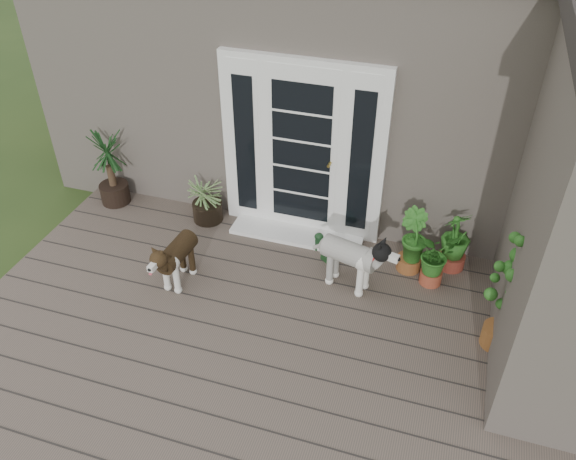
% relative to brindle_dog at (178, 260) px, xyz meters
% --- Properties ---
extents(deck, '(6.20, 4.60, 0.12)m').
position_rel_brindle_dog_xyz_m(deck, '(1.18, -0.83, -0.36)').
color(deck, '#6B5B4C').
rests_on(deck, ground).
extents(house_main, '(7.40, 4.00, 3.10)m').
position_rel_brindle_dog_xyz_m(house_main, '(1.18, 3.42, 1.13)').
color(house_main, '#665E54').
rests_on(house_main, ground).
extents(door_unit, '(1.90, 0.14, 2.15)m').
position_rel_brindle_dog_xyz_m(door_unit, '(0.98, 1.37, 0.77)').
color(door_unit, white).
rests_on(door_unit, deck).
extents(door_step, '(1.60, 0.40, 0.05)m').
position_rel_brindle_dog_xyz_m(door_step, '(0.98, 1.17, -0.28)').
color(door_step, white).
rests_on(door_step, deck).
extents(brindle_dog, '(0.36, 0.74, 0.60)m').
position_rel_brindle_dog_xyz_m(brindle_dog, '(0.00, 0.00, 0.00)').
color(brindle_dog, '#342412').
rests_on(brindle_dog, deck).
extents(white_dog, '(0.85, 0.53, 0.66)m').
position_rel_brindle_dog_xyz_m(white_dog, '(1.76, 0.49, 0.03)').
color(white_dog, silver).
rests_on(white_dog, deck).
extents(spider_plant, '(0.67, 0.67, 0.66)m').
position_rel_brindle_dog_xyz_m(spider_plant, '(-0.18, 1.17, 0.03)').
color(spider_plant, '#7D9259').
rests_on(spider_plant, deck).
extents(yucca, '(0.85, 0.85, 1.02)m').
position_rel_brindle_dog_xyz_m(yucca, '(-1.50, 1.17, 0.21)').
color(yucca, black).
rests_on(yucca, deck).
extents(herb_a, '(0.60, 0.60, 0.55)m').
position_rel_brindle_dog_xyz_m(herb_a, '(2.62, 0.82, -0.03)').
color(herb_a, '#1D5016').
rests_on(herb_a, deck).
extents(herb_b, '(0.53, 0.53, 0.56)m').
position_rel_brindle_dog_xyz_m(herb_b, '(2.36, 0.98, -0.02)').
color(herb_b, '#1D611B').
rests_on(herb_b, deck).
extents(herb_c, '(0.53, 0.53, 0.59)m').
position_rel_brindle_dog_xyz_m(herb_c, '(2.81, 1.17, -0.01)').
color(herb_c, '#18541B').
rests_on(herb_c, deck).
extents(sapling, '(0.49, 0.49, 1.56)m').
position_rel_brindle_dog_xyz_m(sapling, '(3.33, 0.10, 0.48)').
color(sapling, '#205117').
rests_on(sapling, deck).
extents(clog_left, '(0.20, 0.30, 0.08)m').
position_rel_brindle_dog_xyz_m(clog_left, '(1.28, 1.09, -0.26)').
color(clog_left, '#153418').
rests_on(clog_left, deck).
extents(clog_right, '(0.32, 0.36, 0.10)m').
position_rel_brindle_dog_xyz_m(clog_right, '(1.50, 0.92, -0.25)').
color(clog_right, '#143316').
rests_on(clog_right, deck).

